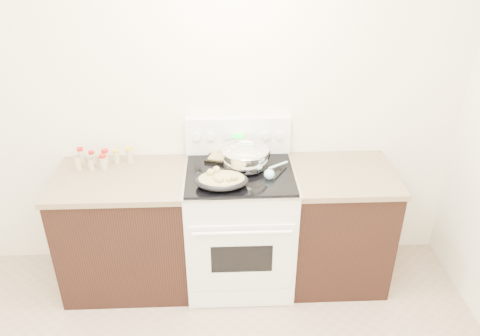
{
  "coord_description": "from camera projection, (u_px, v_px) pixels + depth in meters",
  "views": [
    {
      "loc": [
        0.24,
        -1.4,
        2.52
      ],
      "look_at": [
        0.35,
        1.37,
        1.0
      ],
      "focal_mm": 35.0,
      "sensor_mm": 36.0,
      "label": 1
    }
  ],
  "objects": [
    {
      "name": "roasting_pan",
      "position": [
        221.0,
        180.0,
        3.04
      ],
      "size": [
        0.35,
        0.25,
        0.12
      ],
      "color": "black",
      "rests_on": "kitchen_range"
    },
    {
      "name": "counter_right",
      "position": [
        337.0,
        225.0,
        3.5
      ],
      "size": [
        0.73,
        0.67,
        0.92
      ],
      "color": "black",
      "rests_on": "ground"
    },
    {
      "name": "counter_left",
      "position": [
        127.0,
        230.0,
        3.44
      ],
      "size": [
        0.93,
        0.67,
        0.92
      ],
      "color": "black",
      "rests_on": "ground"
    },
    {
      "name": "kitchen_range",
      "position": [
        240.0,
        225.0,
        3.45
      ],
      "size": [
        0.78,
        0.73,
        1.22
      ],
      "color": "white",
      "rests_on": "ground"
    },
    {
      "name": "mixing_bowl",
      "position": [
        245.0,
        159.0,
        3.24
      ],
      "size": [
        0.34,
        0.34,
        0.19
      ],
      "color": "silver",
      "rests_on": "kitchen_range"
    },
    {
      "name": "blue_ladle",
      "position": [
        271.0,
        173.0,
        3.15
      ],
      "size": [
        0.18,
        0.22,
        0.09
      ],
      "color": "#9CDBE8",
      "rests_on": "kitchen_range"
    },
    {
      "name": "room_shell",
      "position": [
        155.0,
        183.0,
        1.61
      ],
      "size": [
        4.1,
        3.6,
        2.75
      ],
      "color": "white",
      "rests_on": "ground"
    },
    {
      "name": "spice_jars",
      "position": [
        101.0,
        158.0,
        3.33
      ],
      "size": [
        0.4,
        0.16,
        0.12
      ],
      "color": "#BFB28C",
      "rests_on": "counter_left"
    },
    {
      "name": "wooden_spoon",
      "position": [
        222.0,
        181.0,
        3.09
      ],
      "size": [
        0.2,
        0.2,
        0.04
      ],
      "color": "tan",
      "rests_on": "kitchen_range"
    },
    {
      "name": "baking_sheet",
      "position": [
        239.0,
        155.0,
        3.41
      ],
      "size": [
        0.5,
        0.41,
        0.06
      ],
      "color": "black",
      "rests_on": "kitchen_range"
    }
  ]
}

